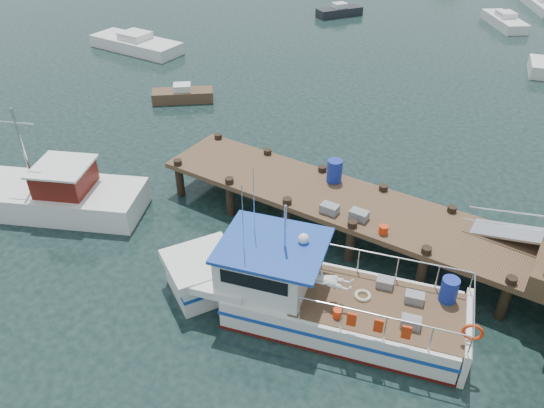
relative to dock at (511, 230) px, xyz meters
The scene contains 9 objects.
ground_plane 6.89m from the dock, behind, with size 160.00×160.00×0.00m, color black.
dock is the anchor object (origin of this frame).
lobster_boat 6.44m from the dock, 136.33° to the right, with size 9.51×4.70×4.58m.
work_boat 16.44m from the dock, 162.87° to the right, with size 7.76×5.00×4.21m.
moored_rowboat 19.13m from the dock, 161.79° to the left, with size 3.27×2.93×0.96m.
moored_a 28.58m from the dock, 157.67° to the left, with size 6.62×2.27×1.22m.
moored_b 31.01m from the dock, 102.16° to the left, with size 4.32×4.97×1.09m.
moored_d 37.73m from the dock, 97.42° to the left, with size 4.93×6.61×1.08m.
moored_e 31.99m from the dock, 125.51° to the left, with size 3.12×3.84×1.04m.
Camera 1 is at (7.27, -14.46, 11.86)m, focal length 35.00 mm.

